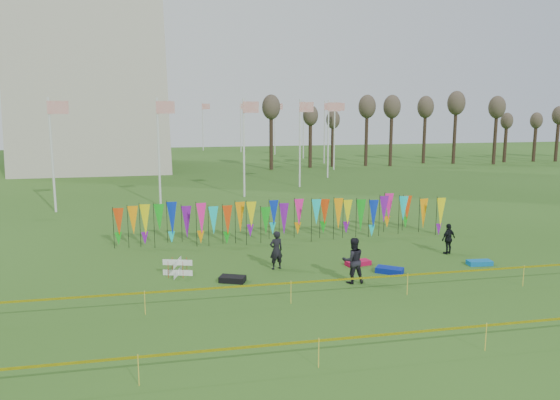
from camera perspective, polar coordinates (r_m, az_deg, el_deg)
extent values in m
plane|color=#294F16|center=(22.52, 5.05, -9.44)|extent=(160.00, 160.00, 0.00)
cylinder|color=silver|center=(71.34, 4.67, 7.05)|extent=(0.16, 0.16, 8.00)
plane|color=#AC1F12|center=(71.43, 5.17, 9.69)|extent=(1.40, 0.00, 1.40)
cylinder|color=silver|center=(78.07, 2.47, 7.31)|extent=(0.16, 0.16, 8.00)
plane|color=#AC1F12|center=(78.14, 2.92, 9.73)|extent=(1.40, 0.00, 1.40)
cylinder|color=silver|center=(84.02, -0.55, 7.49)|extent=(0.16, 0.16, 8.00)
plane|color=#AC1F12|center=(84.08, -0.14, 9.74)|extent=(1.40, 0.00, 1.40)
cylinder|color=silver|center=(89.00, -4.12, 7.60)|extent=(0.16, 0.16, 8.00)
plane|color=#AC1F12|center=(89.02, -3.76, 9.73)|extent=(1.40, 0.00, 1.40)
cylinder|color=silver|center=(92.84, -8.08, 7.62)|extent=(0.16, 0.16, 8.00)
plane|color=#AC1F12|center=(92.82, -7.76, 9.66)|extent=(1.40, 0.00, 1.40)
cylinder|color=silver|center=(95.42, -12.28, 7.55)|extent=(0.16, 0.16, 8.00)
plane|color=#AC1F12|center=(95.36, -11.99, 9.54)|extent=(1.40, 0.00, 1.40)
cylinder|color=silver|center=(96.68, -16.61, 7.39)|extent=(0.16, 0.16, 8.00)
plane|color=#AC1F12|center=(96.58, -16.35, 9.36)|extent=(1.40, 0.00, 1.40)
cylinder|color=silver|center=(96.59, -20.97, 7.15)|extent=(0.16, 0.16, 8.00)
plane|color=#AC1F12|center=(96.44, -20.74, 9.13)|extent=(1.40, 0.00, 1.40)
cylinder|color=silver|center=(95.14, -25.28, 6.84)|extent=(0.16, 0.16, 8.00)
plane|color=#AC1F12|center=(94.94, -25.07, 8.84)|extent=(1.40, 0.00, 1.40)
cylinder|color=silver|center=(41.19, -22.72, 4.31)|extent=(0.16, 0.16, 8.00)
plane|color=#AC1F12|center=(40.94, -22.20, 8.95)|extent=(1.40, 0.00, 1.40)
cylinder|color=silver|center=(41.41, -12.56, 4.86)|extent=(0.16, 0.16, 8.00)
plane|color=#AC1F12|center=(41.27, -11.89, 9.46)|extent=(1.40, 0.00, 1.40)
cylinder|color=silver|center=(44.64, -3.79, 5.42)|extent=(0.16, 0.16, 8.00)
plane|color=#AC1F12|center=(44.60, -3.07, 9.66)|extent=(1.40, 0.00, 1.40)
cylinder|color=silver|center=(50.11, 2.09, 5.91)|extent=(0.16, 0.16, 8.00)
plane|color=#AC1F12|center=(50.14, 2.79, 9.68)|extent=(1.40, 0.00, 1.40)
cylinder|color=silver|center=(56.87, 5.05, 6.34)|extent=(0.16, 0.16, 8.00)
plane|color=#AC1F12|center=(56.95, 5.69, 9.66)|extent=(1.40, 0.00, 1.40)
cylinder|color=silver|center=(64.14, 5.70, 6.72)|extent=(0.16, 0.16, 8.00)
plane|color=#AC1F12|center=(64.23, 6.26, 9.66)|extent=(1.40, 0.00, 1.40)
cylinder|color=black|center=(29.90, -16.86, -2.80)|extent=(0.03, 0.03, 2.19)
cone|color=#DE3E0C|center=(29.83, -16.35, -2.38)|extent=(0.64, 0.64, 1.60)
cylinder|color=black|center=(29.85, -15.54, -2.76)|extent=(0.03, 0.03, 2.19)
cone|color=orange|center=(29.78, -15.02, -2.33)|extent=(0.64, 0.64, 1.60)
cylinder|color=black|center=(29.81, -14.21, -2.72)|extent=(0.03, 0.03, 2.19)
cone|color=yellow|center=(29.75, -13.69, -2.29)|extent=(0.64, 0.64, 1.60)
cylinder|color=black|center=(29.78, -12.88, -2.67)|extent=(0.03, 0.03, 2.19)
cone|color=#12A419|center=(29.73, -12.35, -2.24)|extent=(0.64, 0.64, 1.60)
cylinder|color=black|center=(29.78, -11.54, -2.63)|extent=(0.03, 0.03, 2.19)
cone|color=#0A2CB9|center=(29.73, -11.02, -2.20)|extent=(0.64, 0.64, 1.60)
cylinder|color=black|center=(29.79, -10.21, -2.58)|extent=(0.03, 0.03, 2.19)
cone|color=#76119B|center=(29.75, -9.68, -2.15)|extent=(0.64, 0.64, 1.60)
cylinder|color=black|center=(29.81, -8.88, -2.53)|extent=(0.03, 0.03, 2.19)
cone|color=#FB1B92|center=(29.78, -8.35, -2.10)|extent=(0.64, 0.64, 1.60)
cylinder|color=black|center=(29.85, -7.55, -2.48)|extent=(0.03, 0.03, 2.19)
cone|color=#0DC7C6|center=(29.83, -7.03, -2.05)|extent=(0.64, 0.64, 1.60)
cylinder|color=black|center=(29.91, -6.23, -2.43)|extent=(0.03, 0.03, 2.19)
cone|color=#DE3E0C|center=(29.89, -5.70, -2.00)|extent=(0.64, 0.64, 1.60)
cylinder|color=black|center=(29.98, -4.91, -2.38)|extent=(0.03, 0.03, 2.19)
cone|color=orange|center=(29.97, -4.39, -1.95)|extent=(0.64, 0.64, 1.60)
cylinder|color=black|center=(30.07, -3.60, -2.32)|extent=(0.03, 0.03, 2.19)
cone|color=yellow|center=(30.07, -3.08, -1.90)|extent=(0.64, 0.64, 1.60)
cylinder|color=black|center=(30.18, -2.30, -2.27)|extent=(0.03, 0.03, 2.19)
cone|color=#12A419|center=(30.18, -1.78, -1.84)|extent=(0.64, 0.64, 1.60)
cylinder|color=black|center=(30.30, -1.01, -2.21)|extent=(0.03, 0.03, 2.19)
cone|color=#0A2CB9|center=(30.30, -0.49, -1.79)|extent=(0.64, 0.64, 1.60)
cylinder|color=black|center=(30.43, 0.27, -2.16)|extent=(0.03, 0.03, 2.19)
cone|color=#76119B|center=(30.45, 0.79, -1.73)|extent=(0.64, 0.64, 1.60)
cylinder|color=black|center=(30.58, 1.54, -2.10)|extent=(0.03, 0.03, 2.19)
cone|color=#FB1B92|center=(30.60, 2.05, -1.68)|extent=(0.64, 0.64, 1.60)
cylinder|color=black|center=(30.75, 2.80, -2.04)|extent=(0.03, 0.03, 2.19)
cone|color=#0DC7C6|center=(30.77, 3.31, -1.62)|extent=(0.64, 0.64, 1.60)
cylinder|color=black|center=(30.93, 4.04, -1.99)|extent=(0.03, 0.03, 2.19)
cone|color=#DE3E0C|center=(30.96, 4.54, -1.57)|extent=(0.64, 0.64, 1.60)
cylinder|color=black|center=(31.12, 5.27, -1.93)|extent=(0.03, 0.03, 2.19)
cone|color=orange|center=(31.16, 5.76, -1.52)|extent=(0.64, 0.64, 1.60)
cylinder|color=black|center=(31.33, 6.48, -1.87)|extent=(0.03, 0.03, 2.19)
cone|color=yellow|center=(31.37, 6.97, -1.46)|extent=(0.64, 0.64, 1.60)
cylinder|color=black|center=(31.55, 7.67, -1.81)|extent=(0.03, 0.03, 2.19)
cone|color=#12A419|center=(31.60, 8.16, -1.41)|extent=(0.64, 0.64, 1.60)
cylinder|color=black|center=(31.79, 8.85, -1.76)|extent=(0.03, 0.03, 2.19)
cone|color=#0A2CB9|center=(31.84, 9.33, -1.35)|extent=(0.64, 0.64, 1.60)
cylinder|color=black|center=(32.03, 10.01, -1.70)|extent=(0.03, 0.03, 2.19)
cone|color=#76119B|center=(32.10, 10.48, -1.30)|extent=(0.64, 0.64, 1.60)
cylinder|color=black|center=(32.30, 11.15, -1.64)|extent=(0.03, 0.03, 2.19)
cone|color=#FB1B92|center=(32.36, 11.62, -1.24)|extent=(0.64, 0.64, 1.60)
cylinder|color=black|center=(32.57, 12.27, -1.59)|extent=(0.03, 0.03, 2.19)
cone|color=#0DC7C6|center=(32.64, 12.73, -1.19)|extent=(0.64, 0.64, 1.60)
cylinder|color=black|center=(32.86, 13.37, -1.53)|extent=(0.03, 0.03, 2.19)
cone|color=#DE3E0C|center=(32.94, 13.83, -1.14)|extent=(0.64, 0.64, 1.60)
cylinder|color=black|center=(33.16, 14.46, -1.47)|extent=(0.03, 0.03, 2.19)
cone|color=orange|center=(33.24, 14.91, -1.08)|extent=(0.64, 0.64, 1.60)
cylinder|color=black|center=(33.47, 15.52, -1.42)|extent=(0.03, 0.03, 2.19)
cone|color=yellow|center=(33.55, 15.96, -1.03)|extent=(0.64, 0.64, 1.60)
cube|color=#E3DA04|center=(21.26, 5.95, -8.29)|extent=(26.00, 0.01, 0.08)
cylinder|color=yellow|center=(20.45, -13.42, -10.36)|extent=(0.02, 0.02, 0.90)
cylinder|color=yellow|center=(20.88, 0.62, -9.66)|extent=(0.02, 0.02, 0.90)
cylinder|color=yellow|center=(22.45, 13.33, -8.52)|extent=(0.02, 0.02, 0.90)
cylinder|color=yellow|center=(24.93, 23.87, -7.26)|extent=(0.02, 0.02, 0.90)
cube|color=#E3DA04|center=(16.74, 11.50, -13.57)|extent=(26.00, 0.01, 0.08)
cylinder|color=yellow|center=(15.70, -13.88, -16.81)|extent=(0.02, 0.02, 0.90)
cylinder|color=yellow|center=(16.26, 4.72, -15.57)|extent=(0.02, 0.02, 0.90)
cylinder|color=yellow|center=(18.22, 20.40, -13.29)|extent=(0.02, 0.02, 0.90)
cylinder|color=#3C2C1E|center=(65.61, -1.09, 6.14)|extent=(0.44, 0.44, 6.40)
ellipsoid|color=#4A3F31|center=(65.48, -1.10, 9.07)|extent=(1.92, 1.92, 2.56)
cylinder|color=#3C2C1E|center=(66.47, 2.32, 6.18)|extent=(0.44, 0.44, 6.40)
ellipsoid|color=#4A3F31|center=(66.35, 2.34, 9.08)|extent=(1.92, 1.92, 2.56)
cylinder|color=#3C2C1E|center=(67.56, 5.63, 6.20)|extent=(0.44, 0.44, 6.40)
ellipsoid|color=#4A3F31|center=(67.44, 5.68, 9.05)|extent=(1.92, 1.92, 2.56)
cylinder|color=#3C2C1E|center=(68.87, 8.82, 6.20)|extent=(0.44, 0.44, 6.40)
ellipsoid|color=#4A3F31|center=(68.75, 8.90, 8.99)|extent=(1.92, 1.92, 2.56)
cylinder|color=#3C2C1E|center=(70.38, 11.89, 6.18)|extent=(0.44, 0.44, 6.40)
ellipsoid|color=#4A3F31|center=(70.26, 11.99, 8.92)|extent=(1.92, 1.92, 2.56)
cylinder|color=#3C2C1E|center=(72.08, 14.82, 6.15)|extent=(0.44, 0.44, 6.40)
ellipsoid|color=#4A3F31|center=(71.96, 14.94, 8.82)|extent=(1.92, 1.92, 2.56)
cylinder|color=#3C2C1E|center=(73.96, 17.61, 6.10)|extent=(0.44, 0.44, 6.40)
ellipsoid|color=#4A3F31|center=(73.84, 17.74, 8.70)|extent=(1.92, 1.92, 2.56)
cylinder|color=#3C2C1E|center=(76.00, 20.25, 6.04)|extent=(0.44, 0.44, 6.40)
ellipsoid|color=#4A3F31|center=(75.89, 20.40, 8.57)|extent=(1.92, 1.92, 2.56)
cylinder|color=#3C2C1E|center=(78.19, 22.75, 5.98)|extent=(0.44, 0.44, 6.40)
ellipsoid|color=#4A3F31|center=(78.08, 22.91, 8.43)|extent=(1.92, 1.92, 2.56)
cylinder|color=#3C2C1E|center=(80.53, 25.11, 5.90)|extent=(0.44, 0.44, 6.40)
ellipsoid|color=#4A3F31|center=(80.42, 25.28, 8.29)|extent=(1.92, 1.92, 2.56)
cylinder|color=#B3110D|center=(24.31, -11.41, -7.20)|extent=(0.02, 0.02, 0.75)
cylinder|color=#B3110D|center=(24.32, -9.86, -7.15)|extent=(0.02, 0.02, 0.75)
cylinder|color=#B3110D|center=(24.94, -11.43, -6.77)|extent=(0.02, 0.02, 0.75)
cylinder|color=#B3110D|center=(24.95, -9.91, -6.71)|extent=(0.02, 0.02, 0.75)
imported|color=black|center=(25.05, -0.40, -5.26)|extent=(0.76, 0.63, 1.79)
imported|color=black|center=(23.33, 7.64, -6.27)|extent=(0.96, 0.60, 1.96)
imported|color=black|center=(28.89, 17.19, -3.89)|extent=(1.05, 0.83, 1.57)
cube|color=#092097|center=(25.18, 11.38, -7.20)|extent=(1.32, 1.20, 0.25)
cube|color=#BD0C3B|center=(26.11, 8.16, -6.53)|extent=(1.26, 0.78, 0.21)
cube|color=black|center=(23.57, -4.98, -8.23)|extent=(1.23, 0.99, 0.25)
cube|color=#0C67B1|center=(27.55, 20.12, -6.17)|extent=(1.17, 0.63, 0.22)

